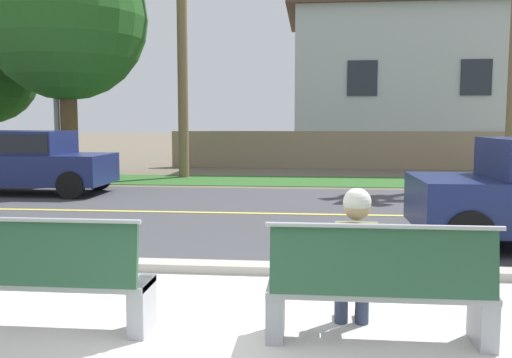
# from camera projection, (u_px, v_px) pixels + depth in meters

# --- Properties ---
(ground_plane) EXTENTS (140.00, 140.00, 0.00)m
(ground_plane) POSITION_uv_depth(u_px,v_px,m) (272.00, 203.00, 12.11)
(ground_plane) COLOR #665B4C
(sidewalk_pavement) EXTENTS (44.00, 3.60, 0.01)m
(sidewalk_pavement) POSITION_uv_depth(u_px,v_px,m) (208.00, 336.00, 4.58)
(sidewalk_pavement) COLOR beige
(sidewalk_pavement) RESTS_ON ground_plane
(curb_edge) EXTENTS (44.00, 0.30, 0.11)m
(curb_edge) POSITION_uv_depth(u_px,v_px,m) (239.00, 268.00, 6.51)
(curb_edge) COLOR #ADA89E
(curb_edge) RESTS_ON ground_plane
(street_asphalt) EXTENTS (52.00, 8.00, 0.01)m
(street_asphalt) POSITION_uv_depth(u_px,v_px,m) (267.00, 214.00, 10.62)
(street_asphalt) COLOR #424247
(street_asphalt) RESTS_ON ground_plane
(road_centre_line) EXTENTS (48.00, 0.14, 0.01)m
(road_centre_line) POSITION_uv_depth(u_px,v_px,m) (267.00, 213.00, 10.62)
(road_centre_line) COLOR #E0CC4C
(road_centre_line) RESTS_ON ground_plane
(far_verge_grass) EXTENTS (48.00, 2.80, 0.02)m
(far_verge_grass) POSITION_uv_depth(u_px,v_px,m) (282.00, 181.00, 16.39)
(far_verge_grass) COLOR #2D6026
(far_verge_grass) RESTS_ON ground_plane
(bench_left) EXTENTS (1.78, 0.48, 1.01)m
(bench_left) POSITION_uv_depth(u_px,v_px,m) (44.00, 280.00, 4.62)
(bench_left) COLOR #9EA0A8
(bench_left) RESTS_ON ground_plane
(bench_right) EXTENTS (1.78, 0.48, 1.01)m
(bench_right) POSITION_uv_depth(u_px,v_px,m) (379.00, 290.00, 4.35)
(bench_right) COLOR #9EA0A8
(bench_right) RESTS_ON ground_plane
(seated_person_olive) EXTENTS (0.52, 0.68, 1.25)m
(seated_person_olive) POSITION_uv_depth(u_px,v_px,m) (355.00, 257.00, 4.51)
(seated_person_olive) COLOR #333D56
(seated_person_olive) RESTS_ON ground_plane
(car_navy_far) EXTENTS (4.30, 1.86, 1.54)m
(car_navy_far) POSITION_uv_depth(u_px,v_px,m) (22.00, 159.00, 13.52)
(car_navy_far) COLOR navy
(car_navy_far) RESTS_ON ground_plane
(streetlamp) EXTENTS (0.24, 2.10, 7.13)m
(streetlamp) POSITION_uv_depth(u_px,v_px,m) (57.00, 44.00, 16.43)
(streetlamp) COLOR gray
(streetlamp) RESTS_ON ground_plane
(shade_tree_left) EXTENTS (4.79, 4.79, 7.90)m
(shade_tree_left) POSITION_uv_depth(u_px,v_px,m) (69.00, 6.00, 16.12)
(shade_tree_left) COLOR brown
(shade_tree_left) RESTS_ON ground_plane
(garden_wall) EXTENTS (13.00, 0.36, 1.40)m
(garden_wall) POSITION_uv_depth(u_px,v_px,m) (342.00, 150.00, 20.80)
(garden_wall) COLOR gray
(garden_wall) RESTS_ON ground_plane
(house_across_street) EXTENTS (9.79, 6.91, 6.70)m
(house_across_street) POSITION_uv_depth(u_px,v_px,m) (404.00, 83.00, 23.41)
(house_across_street) COLOR #B7BCC1
(house_across_street) RESTS_ON ground_plane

